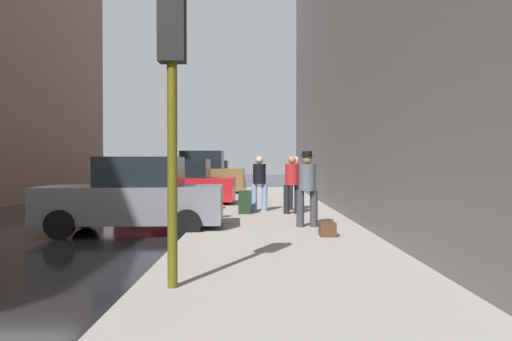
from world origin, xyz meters
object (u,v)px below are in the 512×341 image
(pedestrian_in_tan_coat, at_px, (296,180))
(duffel_bag, at_px, (329,229))
(parked_bronze_suv, at_px, (200,175))
(parked_red_hatchback, at_px, (180,185))
(rolling_suitcase, at_px, (246,202))
(parked_blue_sedan, at_px, (211,176))
(fire_hydrant, at_px, (219,205))
(pedestrian_in_jeans, at_px, (261,180))
(traffic_light, at_px, (173,70))
(pedestrian_in_red_jacket, at_px, (293,181))
(parked_gray_coupe, at_px, (136,197))
(pedestrian_with_beanie, at_px, (308,185))

(pedestrian_in_tan_coat, bearing_deg, duffel_bag, -87.82)
(parked_bronze_suv, distance_m, duffel_bag, 15.50)
(parked_red_hatchback, distance_m, rolling_suitcase, 4.42)
(parked_blue_sedan, height_order, rolling_suitcase, parked_blue_sedan)
(fire_hydrant, bearing_deg, pedestrian_in_jeans, 59.31)
(pedestrian_in_tan_coat, xyz_separation_m, duffel_bag, (0.22, -5.70, -0.81))
(pedestrian_in_jeans, bearing_deg, parked_red_hatchback, 136.17)
(traffic_light, bearing_deg, duffel_bag, 59.68)
(pedestrian_in_red_jacket, bearing_deg, rolling_suitcase, 174.86)
(traffic_light, relative_size, pedestrian_in_jeans, 2.11)
(parked_gray_coupe, xyz_separation_m, pedestrian_in_jeans, (2.96, 3.85, 0.26))
(parked_gray_coupe, distance_m, parked_bronze_suv, 13.38)
(parked_bronze_suv, bearing_deg, pedestrian_in_tan_coat, -65.85)
(fire_hydrant, xyz_separation_m, duffel_bag, (2.52, -3.38, -0.21))
(parked_blue_sedan, distance_m, pedestrian_in_tan_coat, 15.70)
(parked_blue_sedan, height_order, pedestrian_in_tan_coat, pedestrian_in_tan_coat)
(rolling_suitcase, bearing_deg, parked_gray_coupe, -129.28)
(fire_hydrant, distance_m, pedestrian_in_tan_coat, 3.33)
(parked_blue_sedan, height_order, fire_hydrant, parked_blue_sedan)
(traffic_light, height_order, pedestrian_with_beanie, traffic_light)
(parked_blue_sedan, height_order, pedestrian_in_jeans, pedestrian_in_jeans)
(traffic_light, bearing_deg, parked_blue_sedan, 94.23)
(fire_hydrant, bearing_deg, parked_bronze_suv, 98.93)
(fire_hydrant, bearing_deg, traffic_light, -89.62)
(parked_blue_sedan, xyz_separation_m, pedestrian_in_tan_coat, (4.11, -15.15, 0.26))
(fire_hydrant, xyz_separation_m, pedestrian_in_tan_coat, (2.30, 2.32, 0.61))
(parked_blue_sedan, bearing_deg, fire_hydrant, -84.10)
(parked_bronze_suv, xyz_separation_m, rolling_suitcase, (2.53, -10.28, -0.54))
(pedestrian_with_beanie, relative_size, duffel_bag, 4.04)
(rolling_suitcase, relative_size, duffel_bag, 2.36)
(parked_blue_sedan, relative_size, traffic_light, 1.17)
(pedestrian_with_beanie, bearing_deg, parked_blue_sedan, 101.81)
(parked_gray_coupe, relative_size, duffel_bag, 9.69)
(parked_blue_sedan, xyz_separation_m, pedestrian_in_red_jacket, (3.92, -16.39, 0.26))
(parked_red_hatchback, xyz_separation_m, traffic_light, (1.85, -12.41, 1.91))
(pedestrian_in_red_jacket, relative_size, rolling_suitcase, 1.64)
(parked_bronze_suv, xyz_separation_m, pedestrian_with_beanie, (4.06, -13.40, 0.10))
(pedestrian_with_beanie, xyz_separation_m, duffel_bag, (0.27, -1.46, -0.85))
(pedestrian_in_jeans, xyz_separation_m, rolling_suitcase, (-0.43, -0.75, -0.61))
(pedestrian_in_red_jacket, xyz_separation_m, duffel_bag, (0.41, -4.46, -0.81))
(pedestrian_in_jeans, distance_m, rolling_suitcase, 1.06)
(fire_hydrant, bearing_deg, pedestrian_with_beanie, -40.49)
(parked_bronze_suv, bearing_deg, rolling_suitcase, -76.15)
(traffic_light, bearing_deg, pedestrian_with_beanie, 68.83)
(fire_hydrant, height_order, duffel_bag, fire_hydrant)
(traffic_light, relative_size, pedestrian_in_red_jacket, 2.11)
(pedestrian_in_red_jacket, distance_m, pedestrian_with_beanie, 3.00)
(parked_bronze_suv, bearing_deg, traffic_light, -84.45)
(parked_gray_coupe, bearing_deg, pedestrian_in_jeans, 52.44)
(pedestrian_in_jeans, xyz_separation_m, pedestrian_in_red_jacket, (0.96, -0.88, 0.00))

